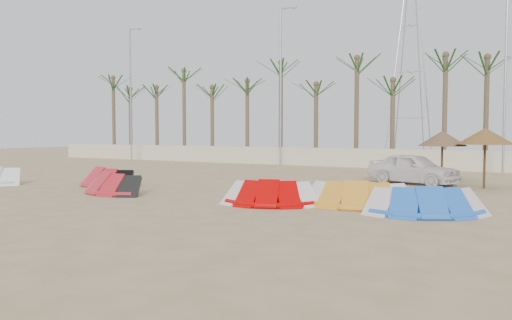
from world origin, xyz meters
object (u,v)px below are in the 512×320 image
Objects in this scene: kite_red_mid at (118,182)px; parasol_mid at (485,136)px; kite_red_left at (111,176)px; car at (413,169)px; kite_red_right at (274,192)px; parasol_left at (442,138)px; kite_blue at (428,200)px; kite_orange at (360,193)px.

parasol_mid is at bearing 35.12° from kite_red_mid.
car reaches higher than kite_red_left.
kite_red_right is 9.37m from car.
parasol_left is 1.88m from car.
kite_red_left is 16.45m from parasol_mid.
car is (-2.27, 8.50, 0.30)m from kite_blue.
kite_red_mid is 11.77m from kite_blue.
parasol_mid reaches higher than kite_orange.
kite_red_left is 1.02× the size of kite_blue.
kite_red_left is 1.52× the size of parasol_mid.
parasol_mid is at bearing 25.21° from kite_red_left.
kite_red_left and kite_blue have the same top height.
parasol_mid reaches higher than kite_red_mid.
kite_red_mid is 0.97× the size of kite_blue.
parasol_left is (1.17, 8.31, 1.70)m from kite_orange.
kite_blue is at bearing 5.92° from kite_red_right.
kite_red_left is at bearing 141.67° from car.
kite_red_right is 1.34× the size of parasol_mid.
kite_red_mid is at bearing -39.18° from kite_red_left.
parasol_mid reaches higher than parasol_left.
kite_red_mid is 13.20m from car.
car is (11.75, 7.34, 0.30)m from kite_red_left.
kite_orange is 0.96× the size of kite_blue.
kite_red_left is 1.13× the size of kite_red_right.
kite_red_mid is at bearing 153.77° from car.
kite_red_right is 10.45m from parasol_mid.
kite_orange is 1.43× the size of parasol_mid.
kite_red_left is 1.06× the size of kite_orange.
kite_red_left is 0.93× the size of car.
kite_red_right is (6.91, 0.18, -0.00)m from kite_red_mid.
kite_red_mid is at bearing -138.19° from parasol_left.
kite_blue is at bearing 3.33° from kite_red_mid.
car is (-1.20, -0.37, -1.40)m from parasol_left.
kite_red_left is at bearing 177.09° from kite_orange.
parasol_mid is (14.79, 6.96, 1.81)m from kite_red_left.
parasol_left reaches higher than kite_red_left.
kite_red_mid is 1.01× the size of kite_orange.
kite_red_mid is 6.91m from kite_red_right.
kite_orange is (9.51, 1.25, 0.00)m from kite_red_mid.
parasol_mid is at bearing 68.28° from kite_orange.
car is (9.48, 9.19, 0.30)m from kite_red_mid.
parasol_mid is 0.61× the size of car.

